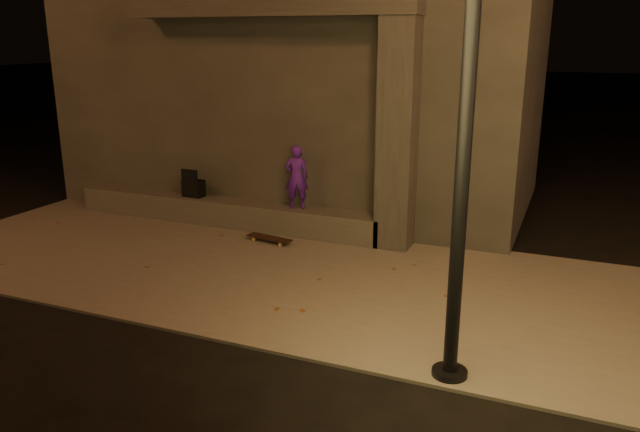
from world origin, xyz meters
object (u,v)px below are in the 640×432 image
at_px(skateboarder, 297,177).
at_px(skateboard, 269,238).
at_px(backpack, 194,187).
at_px(column, 398,136).

distance_m(skateboarder, skateboard, 1.15).
relative_size(skateboarder, skateboard, 1.31).
relative_size(skateboarder, backpack, 2.08).
height_order(skateboarder, backpack, skateboarder).
relative_size(column, skateboarder, 3.30).
distance_m(column, skateboarder, 1.92).
xyz_separation_m(backpack, skateboard, (1.89, -0.65, -0.56)).
height_order(skateboarder, skateboard, skateboarder).
bearing_deg(column, backpack, 180.00).
xyz_separation_m(skateboarder, skateboard, (-0.21, -0.65, -0.92)).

